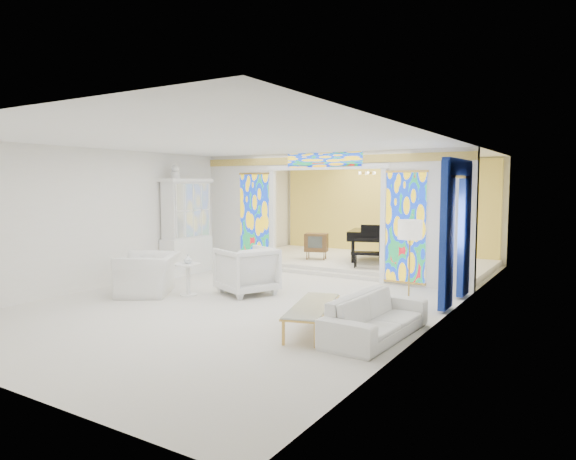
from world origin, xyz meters
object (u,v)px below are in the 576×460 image
Objects in this scene: china_cabinet at (186,227)px; sofa at (376,316)px; armchair_right at (247,270)px; armchair_left at (148,274)px; grand_piano at (380,235)px; coffee_table at (312,307)px; tv_console at (316,243)px.

sofa is (6.17, -2.65, -0.86)m from china_cabinet.
sofa is at bearing 90.85° from armchair_right.
armchair_left is 6.46m from grand_piano.
coffee_table is at bearing -92.60° from grand_piano.
armchair_right is 0.57× the size of coffee_table.
sofa is at bearing 53.29° from armchair_left.
armchair_right is (1.70, 1.07, 0.07)m from armchair_left.
china_cabinet reaches higher than tv_console.
armchair_left is 5.11m from sofa.
coffee_table is (5.20, -2.83, -0.80)m from china_cabinet.
china_cabinet is 3.58m from tv_console.
armchair_left is 0.46× the size of grand_piano.
tv_console is at bearing 51.36° from china_cabinet.
tv_console is at bearing 118.04° from coffee_table.
armchair_right is 0.38× the size of grand_piano.
armchair_right is 1.49× the size of tv_console.
armchair_left is 0.60× the size of sofa.
armchair_left is 5.20m from tv_console.
armchair_right reaches higher than sofa.
armchair_left is at bearing 172.59° from coffee_table.
china_cabinet reaches higher than coffee_table.
china_cabinet is 5.97m from coffee_table.
sofa is 1.12× the size of coffee_table.
china_cabinet is 3.10m from armchair_right.
coffee_table is 2.61× the size of tv_console.
coffee_table is (2.43, -1.61, -0.12)m from armchair_right.
sofa is (3.40, -1.43, -0.18)m from armchair_right.
grand_piano is at bearing 102.68° from coffee_table.
armchair_left is (1.07, -2.29, -0.76)m from china_cabinet.
china_cabinet is 0.98× the size of grand_piano.
china_cabinet is 2.56× the size of armchair_right.
armchair_left is 4.17m from coffee_table.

